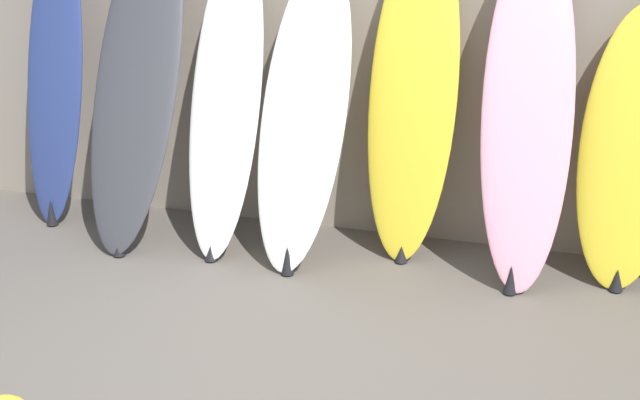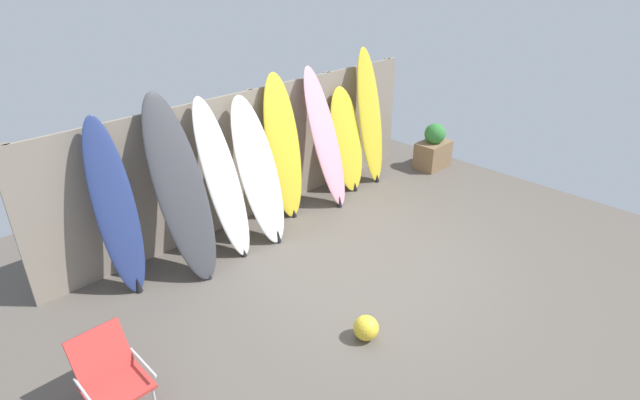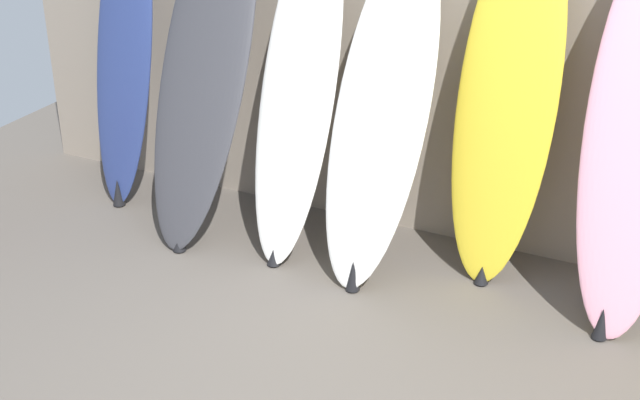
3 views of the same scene
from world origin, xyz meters
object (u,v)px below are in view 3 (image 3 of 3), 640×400
object	(u,v)px
surfboard_white_3	(381,115)
surfboard_yellow_4	(506,104)
surfboard_charcoal_1	(204,66)
surfboard_pink_5	(639,135)
surfboard_navy_0	(124,54)
surfboard_white_2	(298,91)

from	to	relation	value
surfboard_white_3	surfboard_yellow_4	xyz separation A→B (m)	(0.61, 0.22, 0.09)
surfboard_white_3	surfboard_yellow_4	world-z (taller)	surfboard_yellow_4
surfboard_white_3	surfboard_yellow_4	bearing A→B (deg)	19.55
surfboard_charcoal_1	surfboard_pink_5	distance (m)	2.40
surfboard_charcoal_1	surfboard_white_3	xyz separation A→B (m)	(1.10, -0.00, -0.12)
surfboard_navy_0	surfboard_charcoal_1	bearing A→B (deg)	-12.68
surfboard_charcoal_1	surfboard_white_3	world-z (taller)	surfboard_charcoal_1
surfboard_navy_0	surfboard_white_3	size ratio (longest dim) A/B	1.07
surfboard_navy_0	surfboard_yellow_4	world-z (taller)	surfboard_yellow_4
surfboard_white_2	surfboard_white_3	size ratio (longest dim) A/B	1.04
surfboard_navy_0	surfboard_white_3	distance (m)	1.80
surfboard_white_2	surfboard_yellow_4	xyz separation A→B (m)	(1.13, 0.17, 0.05)
surfboard_navy_0	surfboard_charcoal_1	distance (m)	0.71
surfboard_navy_0	surfboard_pink_5	xyz separation A→B (m)	(3.09, -0.07, 0.03)
surfboard_white_3	surfboard_pink_5	bearing A→B (deg)	3.83
surfboard_white_3	surfboard_charcoal_1	bearing A→B (deg)	179.90
surfboard_yellow_4	surfboard_pink_5	size ratio (longest dim) A/B	1.00
surfboard_charcoal_1	surfboard_yellow_4	distance (m)	1.73
surfboard_white_2	surfboard_white_3	bearing A→B (deg)	-4.95
surfboard_white_2	surfboard_navy_0	bearing A→B (deg)	174.93
surfboard_white_2	surfboard_white_3	world-z (taller)	surfboard_white_2
surfboard_charcoal_1	surfboard_white_2	distance (m)	0.59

